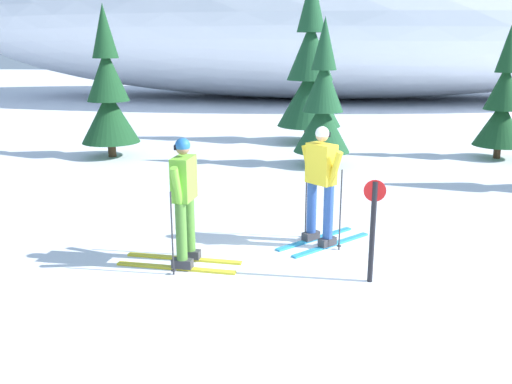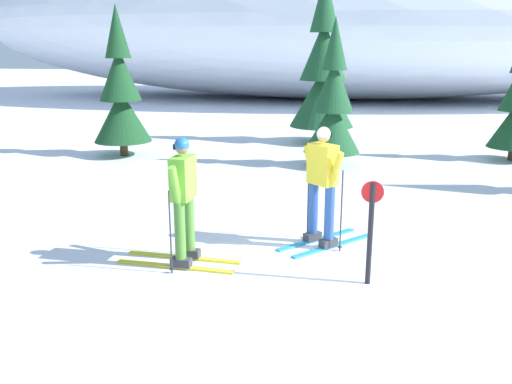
{
  "view_description": "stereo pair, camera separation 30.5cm",
  "coord_description": "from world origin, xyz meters",
  "px_view_note": "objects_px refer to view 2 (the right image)",
  "views": [
    {
      "loc": [
        0.01,
        -6.73,
        3.0
      ],
      "look_at": [
        -0.91,
        0.82,
        0.95
      ],
      "focal_mm": 38.49,
      "sensor_mm": 36.0,
      "label": 1
    },
    {
      "loc": [
        0.32,
        -6.69,
        3.0
      ],
      "look_at": [
        -0.91,
        0.82,
        0.95
      ],
      "focal_mm": 38.49,
      "sensor_mm": 36.0,
      "label": 2
    }
  ],
  "objects_px": {
    "skier_lime_jacket": "(183,198)",
    "pine_tree_center": "(333,106)",
    "pine_tree_far_left": "(121,94)",
    "trail_marker_post": "(371,226)",
    "skier_yellow_jacket": "(322,183)",
    "pine_tree_center_left": "(323,73)"
  },
  "relations": [
    {
      "from": "skier_yellow_jacket",
      "to": "trail_marker_post",
      "type": "distance_m",
      "value": 1.5
    },
    {
      "from": "trail_marker_post",
      "to": "pine_tree_center_left",
      "type": "bearing_deg",
      "value": 95.98
    },
    {
      "from": "skier_yellow_jacket",
      "to": "pine_tree_far_left",
      "type": "height_order",
      "value": "pine_tree_far_left"
    },
    {
      "from": "skier_lime_jacket",
      "to": "trail_marker_post",
      "type": "xyz_separation_m",
      "value": [
        2.53,
        -0.26,
        -0.18
      ]
    },
    {
      "from": "pine_tree_far_left",
      "to": "trail_marker_post",
      "type": "bearing_deg",
      "value": -49.63
    },
    {
      "from": "skier_yellow_jacket",
      "to": "trail_marker_post",
      "type": "relative_size",
      "value": 1.34
    },
    {
      "from": "pine_tree_center_left",
      "to": "trail_marker_post",
      "type": "relative_size",
      "value": 3.76
    },
    {
      "from": "pine_tree_far_left",
      "to": "trail_marker_post",
      "type": "distance_m",
      "value": 9.98
    },
    {
      "from": "skier_yellow_jacket",
      "to": "trail_marker_post",
      "type": "bearing_deg",
      "value": -63.12
    },
    {
      "from": "pine_tree_center_left",
      "to": "pine_tree_center",
      "type": "bearing_deg",
      "value": -83.1
    },
    {
      "from": "pine_tree_center_left",
      "to": "trail_marker_post",
      "type": "height_order",
      "value": "pine_tree_center_left"
    },
    {
      "from": "pine_tree_center",
      "to": "pine_tree_far_left",
      "type": "bearing_deg",
      "value": 175.32
    },
    {
      "from": "pine_tree_far_left",
      "to": "pine_tree_center",
      "type": "distance_m",
      "value": 5.77
    },
    {
      "from": "pine_tree_center",
      "to": "trail_marker_post",
      "type": "xyz_separation_m",
      "value": [
        0.69,
        -7.1,
        -0.75
      ]
    },
    {
      "from": "skier_lime_jacket",
      "to": "pine_tree_center_left",
      "type": "xyz_separation_m",
      "value": [
        1.41,
        10.36,
        1.2
      ]
    },
    {
      "from": "skier_lime_jacket",
      "to": "pine_tree_far_left",
      "type": "height_order",
      "value": "pine_tree_far_left"
    },
    {
      "from": "pine_tree_center",
      "to": "trail_marker_post",
      "type": "height_order",
      "value": "pine_tree_center"
    },
    {
      "from": "pine_tree_far_left",
      "to": "pine_tree_center",
      "type": "height_order",
      "value": "pine_tree_far_left"
    },
    {
      "from": "pine_tree_center_left",
      "to": "trail_marker_post",
      "type": "xyz_separation_m",
      "value": [
        1.11,
        -10.62,
        -1.37
      ]
    },
    {
      "from": "skier_yellow_jacket",
      "to": "pine_tree_center_left",
      "type": "xyz_separation_m",
      "value": [
        -0.44,
        9.29,
        1.17
      ]
    },
    {
      "from": "pine_tree_far_left",
      "to": "trail_marker_post",
      "type": "height_order",
      "value": "pine_tree_far_left"
    },
    {
      "from": "skier_lime_jacket",
      "to": "pine_tree_center",
      "type": "distance_m",
      "value": 7.1
    }
  ]
}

